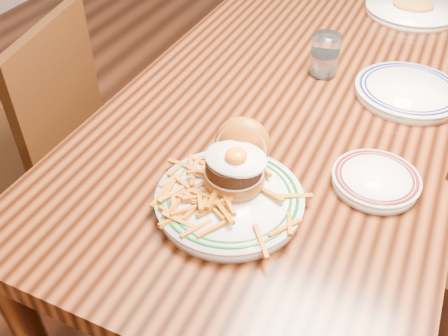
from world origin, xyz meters
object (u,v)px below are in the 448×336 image
at_px(table, 295,117).
at_px(chair_left, 38,146).
at_px(main_plate, 232,186).
at_px(side_plate, 376,180).

xyz_separation_m(table, chair_left, (-0.75, -0.24, -0.18)).
distance_m(chair_left, main_plate, 0.85).
bearing_deg(table, side_plate, -47.73).
relative_size(table, chair_left, 1.78).
bearing_deg(chair_left, main_plate, -27.43).
height_order(chair_left, main_plate, chair_left).
bearing_deg(table, main_plate, -88.78).
bearing_deg(main_plate, chair_left, 154.35).
distance_m(chair_left, side_plate, 1.06).
bearing_deg(side_plate, chair_left, 172.28).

